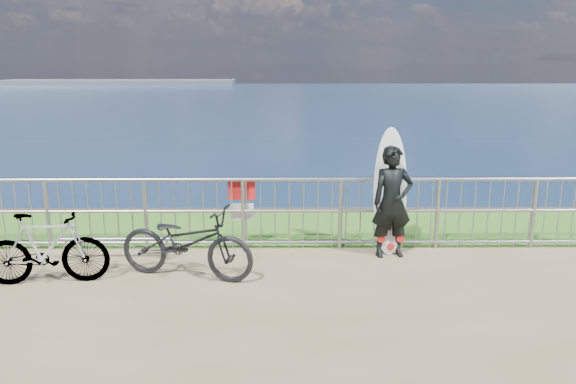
{
  "coord_description": "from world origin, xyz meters",
  "views": [
    {
      "loc": [
        0.12,
        -6.73,
        2.89
      ],
      "look_at": [
        0.19,
        1.2,
        1.0
      ],
      "focal_mm": 35.0,
      "sensor_mm": 36.0,
      "label": 1
    }
  ],
  "objects_px": {
    "surfboard": "(390,196)",
    "bicycle_far": "(46,249)",
    "surfer": "(392,202)",
    "bicycle_near": "(186,242)"
  },
  "relations": [
    {
      "from": "surfer",
      "to": "surfboard",
      "type": "bearing_deg",
      "value": 81.88
    },
    {
      "from": "surfboard",
      "to": "bicycle_far",
      "type": "bearing_deg",
      "value": -165.59
    },
    {
      "from": "surfboard",
      "to": "bicycle_near",
      "type": "height_order",
      "value": "surfboard"
    },
    {
      "from": "surfboard",
      "to": "bicycle_far",
      "type": "relative_size",
      "value": 1.19
    },
    {
      "from": "surfer",
      "to": "bicycle_near",
      "type": "relative_size",
      "value": 0.88
    },
    {
      "from": "bicycle_near",
      "to": "surfer",
      "type": "bearing_deg",
      "value": -58.61
    },
    {
      "from": "surfer",
      "to": "bicycle_near",
      "type": "xyz_separation_m",
      "value": [
        -2.91,
        -0.83,
        -0.34
      ]
    },
    {
      "from": "surfer",
      "to": "bicycle_far",
      "type": "distance_m",
      "value": 4.82
    },
    {
      "from": "bicycle_near",
      "to": "surfboard",
      "type": "bearing_deg",
      "value": -55.32
    },
    {
      "from": "bicycle_near",
      "to": "bicycle_far",
      "type": "bearing_deg",
      "value": 111.76
    }
  ]
}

